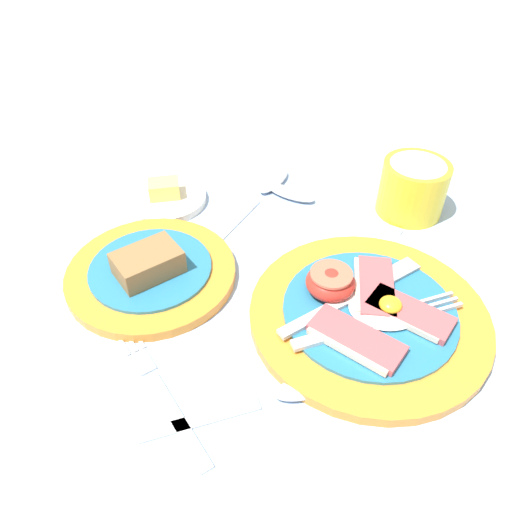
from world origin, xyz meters
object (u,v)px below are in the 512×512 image
Objects in this scene: bread_plate at (151,271)px; sugar_cup at (413,187)px; butter_dish at (165,197)px; teaspoon_near_cup at (264,190)px; breakfast_plate at (367,312)px; fork_on_cloth at (160,389)px; teaspoon_by_saucer at (309,199)px; teaspoon_stray at (284,394)px.

bread_plate is 2.25× the size of sugar_cup.
teaspoon_near_cup is (0.13, 0.02, -0.00)m from butter_dish.
fork_on_cloth is at bearing -155.17° from breakfast_plate.
sugar_cup is 0.14m from teaspoon_by_saucer.
bread_plate is at bearing 114.99° from teaspoon_stray.
butter_dish is at bearing 139.71° from breakfast_plate.
butter_dish is 0.58× the size of teaspoon_stray.
teaspoon_near_cup is at bearing 9.88° from butter_dish.
sugar_cup reaches higher than teaspoon_by_saucer.
breakfast_plate is 0.22m from fork_on_cloth.
teaspoon_stray is at bearing -62.76° from butter_dish.
butter_dish is 0.68× the size of fork_on_cloth.
sugar_cup is (0.32, 0.14, 0.03)m from bread_plate.
sugar_cup is at bearing -2.22° from butter_dish.
teaspoon_by_saucer is at bearing 173.23° from sugar_cup.
teaspoon_stray is (0.16, -0.30, -0.00)m from butter_dish.
sugar_cup is 0.47× the size of teaspoon_near_cup.
butter_dish is at bearing 30.26° from teaspoon_by_saucer.
fork_on_cloth is at bearing 158.93° from teaspoon_stray.
breakfast_plate is at bearing -113.11° from sugar_cup.
teaspoon_by_saucer is 1.10× the size of fork_on_cloth.
bread_plate is (-0.23, 0.06, -0.00)m from breakfast_plate.
breakfast_plate reaches higher than teaspoon_near_cup.
teaspoon_by_saucer reaches higher than fork_on_cloth.
sugar_cup is (0.08, 0.19, 0.03)m from breakfast_plate.
sugar_cup reaches higher than fork_on_cloth.
bread_plate is at bearing 172.48° from teaspoon_near_cup.
sugar_cup is at bearing 23.43° from bread_plate.
sugar_cup is 0.20m from teaspoon_near_cup.
breakfast_plate is at bearing -40.29° from butter_dish.
teaspoon_stray is 0.11m from fork_on_cloth.
breakfast_plate is 0.13m from teaspoon_stray.
fork_on_cloth is (-0.28, -0.29, -0.04)m from sugar_cup.
breakfast_plate reaches higher than fork_on_cloth.
teaspoon_near_cup is 0.33m from fork_on_cloth.
breakfast_plate is at bearing -99.94° from fork_on_cloth.
teaspoon_stray is (-0.17, -0.29, -0.03)m from sugar_cup.
teaspoon_stray reaches higher than fork_on_cloth.
teaspoon_by_saucer is 0.94× the size of teaspoon_stray.
fork_on_cloth is (-0.09, -0.32, -0.00)m from teaspoon_near_cup.
fork_on_cloth is at bearing -81.89° from butter_dish.
butter_dish is 0.62× the size of teaspoon_by_saucer.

